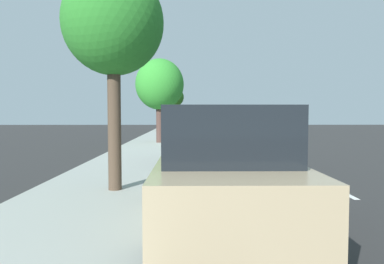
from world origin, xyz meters
TOP-DOWN VIEW (x-y plane):
  - ground at (0.00, 0.00)m, footprint 76.54×76.54m
  - sidewalk at (3.18, 0.00)m, footprint 3.10×47.84m
  - curb_edge at (1.55, 0.00)m, footprint 0.16×47.84m
  - lane_stripe_centre at (-2.57, 0.28)m, footprint 0.14×48.40m
  - lane_stripe_bike_edge at (0.08, 0.00)m, footprint 0.12×47.84m
  - parked_sedan_red_nearest at (0.47, -19.63)m, footprint 1.89×4.42m
  - parked_pickup_dark_blue_second at (0.33, -9.68)m, footprint 2.09×5.33m
  - parked_sedan_black_mid at (0.44, 6.79)m, footprint 1.91×4.44m
  - parked_suv_tan_far at (0.61, 13.93)m, footprint 1.98×4.71m
  - bicycle_at_curb at (1.08, 1.86)m, footprint 1.70×0.46m
  - cyclist_with_backpack at (1.30, 1.42)m, footprint 0.47×0.61m
  - street_tree_near_cyclist at (2.79, -16.83)m, footprint 2.52×2.52m
  - street_tree_mid_block at (2.79, -1.40)m, footprint 2.84×2.84m
  - street_tree_far_end at (2.79, 11.53)m, footprint 2.23×2.23m

SIDE VIEW (x-z plane):
  - ground at x=0.00m, z-range 0.00..0.00m
  - lane_stripe_bike_edge at x=0.08m, z-range 0.00..0.01m
  - lane_stripe_centre at x=-2.57m, z-range 0.00..0.01m
  - sidewalk at x=3.18m, z-range 0.00..0.16m
  - curb_edge at x=1.55m, z-range 0.00..0.16m
  - bicycle_at_curb at x=1.08m, z-range 0.00..0.72m
  - parked_sedan_red_nearest at x=0.47m, z-range -0.01..1.51m
  - parked_sedan_black_mid at x=0.44m, z-range -0.01..1.51m
  - parked_pickup_dark_blue_second at x=0.33m, z-range -0.07..1.88m
  - parked_suv_tan_far at x=0.61m, z-range 0.03..2.02m
  - cyclist_with_backpack at x=1.30m, z-range 0.20..1.95m
  - street_tree_near_cyclist at x=2.79m, z-range 1.23..5.68m
  - street_tree_mid_block at x=2.79m, z-range 1.09..6.01m
  - street_tree_far_end at x=2.79m, z-range 1.40..6.30m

